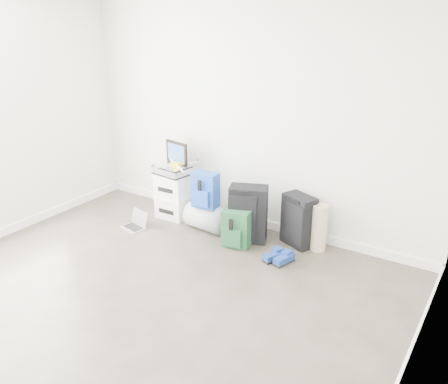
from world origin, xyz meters
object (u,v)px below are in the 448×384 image
Objects in this scene: carry_on at (298,221)px; large_suitcase at (248,214)px; boxes_stack at (173,196)px; briefcase at (172,170)px; laptop at (136,224)px; duffel_bag at (207,218)px.

large_suitcase is at bearing -134.89° from carry_on.
boxes_stack is 0.34m from briefcase.
large_suitcase is at bearing 31.66° from laptop.
boxes_stack is 1.15× the size of duffel_bag.
briefcase is 1.68m from carry_on.
briefcase is at bearing 177.14° from duffel_bag.
boxes_stack is 0.59m from duffel_bag.
carry_on is (1.08, 0.22, 0.14)m from duffel_bag.
duffel_bag is at bearing -10.05° from boxes_stack.
briefcase is at bearing 82.42° from laptop.
large_suitcase reaches higher than carry_on.
carry_on is at bearing -0.25° from large_suitcase.
briefcase is at bearing 154.69° from large_suitcase.
carry_on is 1.96m from laptop.
duffel_bag is (0.57, -0.09, -0.48)m from briefcase.
boxes_stack reaches higher than laptop.
boxes_stack is 0.59m from laptop.
duffel_bag is 0.58m from large_suitcase.
boxes_stack is at bearing 82.42° from laptop.
briefcase is 0.79m from laptop.
large_suitcase reaches higher than laptop.
boxes_stack is at bearing 177.14° from duffel_bag.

